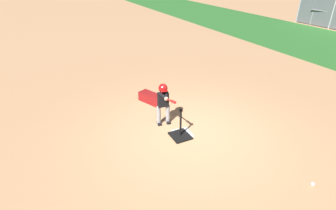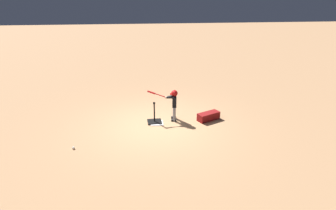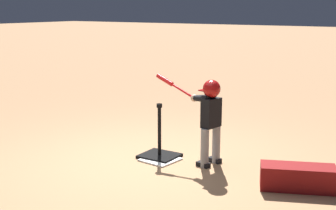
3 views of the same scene
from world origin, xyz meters
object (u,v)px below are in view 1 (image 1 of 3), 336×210
Objects in this scene: batting_tee at (180,133)px; bleachers_right_center at (336,19)px; equipment_bag at (152,98)px; batter_child at (164,100)px; baseball at (313,184)px.

bleachers_right_center is (-6.61, 15.49, 0.42)m from batting_tee.
batting_tee is at bearing -25.78° from equipment_bag.
equipment_bag is (-1.97, 0.09, 0.05)m from batting_tee.
batting_tee is at bearing 9.32° from batter_child.
equipment_bag is (4.64, -15.40, -0.38)m from bleachers_right_center.
batter_child is at bearing -153.98° from baseball.
baseball is at bearing 29.98° from batting_tee.
bleachers_right_center reaches higher than baseball.
batting_tee is at bearing -66.91° from bleachers_right_center.
bleachers_right_center is at bearing 123.11° from baseball.
baseball is 4.71m from equipment_bag.
batting_tee is 10.26× the size of baseball.
bleachers_right_center is 16.09m from equipment_bag.
batter_child reaches higher than equipment_bag.
bleachers_right_center is at bearing 110.74° from batter_child.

